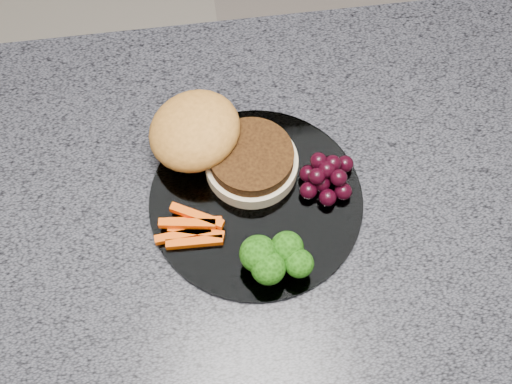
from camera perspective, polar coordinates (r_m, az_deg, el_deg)
island_cabinet at (r=1.30m, az=1.04°, el=-10.42°), size 1.20×0.60×0.86m
countertop at (r=0.88m, az=1.51°, el=-1.87°), size 1.20×0.60×0.04m
plate at (r=0.87m, az=0.00°, el=-0.70°), size 0.26×0.26×0.01m
burger at (r=0.87m, az=-3.32°, el=3.90°), size 0.21×0.18×0.06m
carrot_sticks at (r=0.84m, az=-5.15°, el=-2.92°), size 0.08×0.06×0.02m
broccoli at (r=0.80m, az=1.46°, el=-5.29°), size 0.08×0.06×0.05m
grape_bunch at (r=0.86m, az=5.71°, el=1.26°), size 0.07×0.07×0.04m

